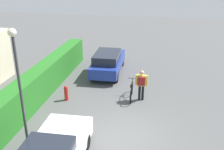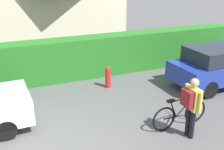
# 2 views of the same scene
# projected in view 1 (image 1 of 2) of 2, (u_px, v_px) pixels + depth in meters

# --- Properties ---
(ground_plane) EXTENTS (60.00, 60.00, 0.00)m
(ground_plane) POSITION_uv_depth(u_px,v_px,m) (122.00, 135.00, 10.78)
(ground_plane) COLOR #505050
(hedge_row) EXTENTS (18.27, 0.90, 1.61)m
(hedge_row) POSITION_uv_depth(u_px,v_px,m) (13.00, 108.00, 11.28)
(hedge_row) COLOR #246B20
(hedge_row) RESTS_ON ground
(parked_car_far) EXTENTS (4.49, 1.81, 1.50)m
(parked_car_far) POSITION_uv_depth(u_px,v_px,m) (108.00, 62.00, 17.01)
(parked_car_far) COLOR navy
(parked_car_far) RESTS_ON ground
(bicycle) EXTENTS (1.78, 0.50, 0.96)m
(bicycle) POSITION_uv_depth(u_px,v_px,m) (131.00, 92.00, 13.74)
(bicycle) COLOR black
(bicycle) RESTS_ON ground
(person_rider) EXTENTS (0.36, 0.66, 1.64)m
(person_rider) POSITION_uv_depth(u_px,v_px,m) (141.00, 83.00, 13.35)
(person_rider) COLOR black
(person_rider) RESTS_ON ground
(street_lamp) EXTENTS (0.28, 0.28, 4.64)m
(street_lamp) POSITION_uv_depth(u_px,v_px,m) (18.00, 77.00, 8.86)
(street_lamp) COLOR #38383D
(street_lamp) RESTS_ON ground
(fire_hydrant) EXTENTS (0.20, 0.20, 0.81)m
(fire_hydrant) POSITION_uv_depth(u_px,v_px,m) (66.00, 93.00, 13.56)
(fire_hydrant) COLOR red
(fire_hydrant) RESTS_ON ground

